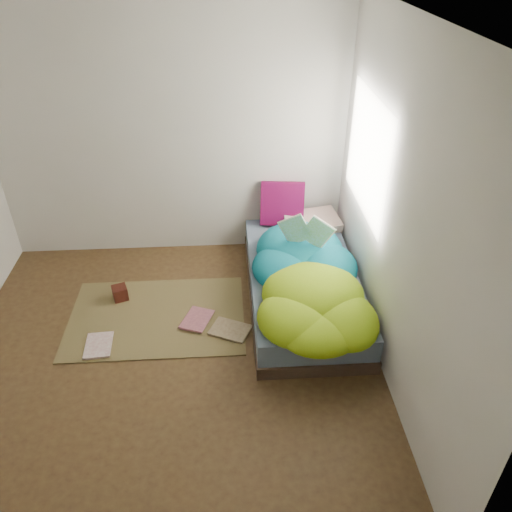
{
  "coord_description": "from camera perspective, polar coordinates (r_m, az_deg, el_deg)",
  "views": [
    {
      "loc": [
        0.54,
        -3.01,
        3.05
      ],
      "look_at": [
        0.78,
        0.75,
        0.5
      ],
      "focal_mm": 35.0,
      "sensor_mm": 36.0,
      "label": 1
    }
  ],
  "objects": [
    {
      "name": "ground",
      "position": [
        4.32,
        -9.95,
        -11.56
      ],
      "size": [
        3.5,
        3.5,
        0.0
      ],
      "primitive_type": "cube",
      "color": "#422A19",
      "rests_on": "ground"
    },
    {
      "name": "open_book",
      "position": [
        4.5,
        5.81,
        3.88
      ],
      "size": [
        0.42,
        0.21,
        0.25
      ],
      "primitive_type": null,
      "rotation": [
        0.0,
        0.0,
        -0.31
      ],
      "color": "#39822A",
      "rests_on": "duvet"
    },
    {
      "name": "pillow_floral",
      "position": [
        5.29,
        6.43,
        3.78
      ],
      "size": [
        0.62,
        0.46,
        0.13
      ],
      "primitive_type": "cube",
      "rotation": [
        0.0,
        0.0,
        0.22
      ],
      "color": "beige",
      "rests_on": "bed"
    },
    {
      "name": "duvet",
      "position": [
        4.39,
        5.95,
        -1.56
      ],
      "size": [
        0.96,
        1.84,
        0.34
      ],
      "primitive_type": null,
      "color": "#075877",
      "rests_on": "bed"
    },
    {
      "name": "floor_book_b",
      "position": [
        4.65,
        -8.09,
        -6.92
      ],
      "size": [
        0.33,
        0.38,
        0.03
      ],
      "primitive_type": "imported",
      "rotation": [
        0.0,
        0.0,
        -0.38
      ],
      "color": "#B76A75",
      "rests_on": "rug"
    },
    {
      "name": "bed",
      "position": [
        4.76,
        5.31,
        -3.37
      ],
      "size": [
        1.0,
        2.0,
        0.34
      ],
      "color": "#31271B",
      "rests_on": "ground"
    },
    {
      "name": "floor_book_a",
      "position": [
        4.57,
        -18.94,
        -9.76
      ],
      "size": [
        0.24,
        0.32,
        0.02
      ],
      "primitive_type": "imported",
      "rotation": [
        0.0,
        0.0,
        0.06
      ],
      "color": "white",
      "rests_on": "rug"
    },
    {
      "name": "room_walls",
      "position": [
        3.38,
        -12.42,
        8.29
      ],
      "size": [
        3.54,
        3.54,
        2.62
      ],
      "color": "beige",
      "rests_on": "ground"
    },
    {
      "name": "pillow_magenta",
      "position": [
        5.29,
        3.04,
        6.01
      ],
      "size": [
        0.47,
        0.2,
        0.45
      ],
      "primitive_type": "cube",
      "rotation": [
        0.0,
        0.0,
        -0.14
      ],
      "color": "#4A042C",
      "rests_on": "bed"
    },
    {
      "name": "wooden_box",
      "position": [
        4.97,
        -15.28,
        -4.08
      ],
      "size": [
        0.17,
        0.17,
        0.13
      ],
      "primitive_type": "cube",
      "rotation": [
        0.0,
        0.0,
        0.34
      ],
      "color": "#350C0C",
      "rests_on": "rug"
    },
    {
      "name": "floor_book_c",
      "position": [
        4.4,
        -3.62,
        -9.45
      ],
      "size": [
        0.41,
        0.36,
        0.03
      ],
      "primitive_type": "imported",
      "rotation": [
        0.0,
        0.0,
        1.14
      ],
      "color": "tan",
      "rests_on": "rug"
    },
    {
      "name": "rug",
      "position": [
        4.73,
        -11.24,
        -6.78
      ],
      "size": [
        1.6,
        1.1,
        0.01
      ],
      "primitive_type": "cube",
      "color": "brown",
      "rests_on": "ground"
    }
  ]
}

